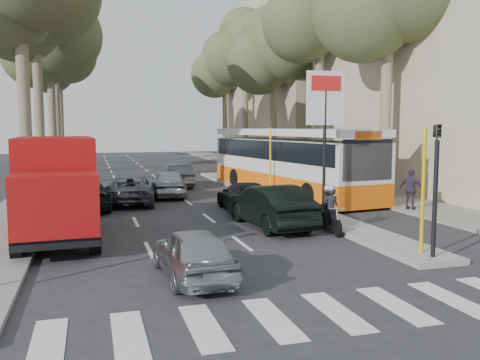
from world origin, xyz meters
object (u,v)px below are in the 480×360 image
(silver_hatchback, at_px, (193,253))
(red_truck, at_px, (56,186))
(motorcycle, at_px, (329,210))
(city_bus, at_px, (288,159))
(dark_hatchback, at_px, (270,206))

(silver_hatchback, bearing_deg, red_truck, -60.67)
(motorcycle, bearing_deg, city_bus, 83.43)
(red_truck, bearing_deg, silver_hatchback, -60.49)
(city_bus, relative_size, motorcycle, 7.02)
(silver_hatchback, distance_m, city_bus, 15.69)
(dark_hatchback, xyz_separation_m, red_truck, (-7.10, -0.06, 0.94))
(red_truck, distance_m, motorcycle, 8.88)
(silver_hatchback, relative_size, red_truck, 0.58)
(motorcycle, bearing_deg, silver_hatchback, -136.74)
(city_bus, bearing_deg, dark_hatchback, -123.70)
(city_bus, xyz_separation_m, motorcycle, (-2.38, -9.61, -1.08))
(silver_hatchback, relative_size, motorcycle, 1.87)
(dark_hatchback, bearing_deg, motorcycle, 136.21)
(red_truck, xyz_separation_m, motorcycle, (8.74, -1.25, -0.95))
(silver_hatchback, distance_m, dark_hatchback, 6.48)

